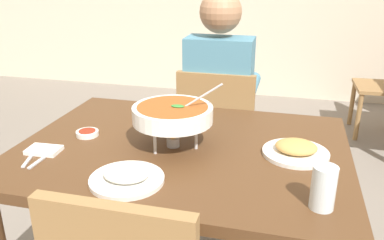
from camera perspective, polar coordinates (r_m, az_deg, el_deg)
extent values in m
cube|color=#51331C|center=(1.55, -1.38, -4.35)|extent=(1.24, 0.93, 0.04)
cylinder|color=#51331C|center=(2.25, -12.43, -7.36)|extent=(0.07, 0.07, 0.74)
cylinder|color=#51331C|center=(2.05, 17.55, -10.90)|extent=(0.07, 0.07, 0.74)
cube|color=olive|center=(2.43, 4.07, -2.89)|extent=(0.44, 0.44, 0.03)
cube|color=olive|center=(2.16, 3.26, 0.83)|extent=(0.42, 0.04, 0.45)
cylinder|color=olive|center=(2.68, 8.71, -6.08)|extent=(0.04, 0.04, 0.42)
cylinder|color=olive|center=(2.73, 0.74, -5.25)|extent=(0.04, 0.04, 0.42)
cylinder|color=olive|center=(2.35, 7.70, -10.20)|extent=(0.04, 0.04, 0.42)
cylinder|color=olive|center=(2.41, -1.42, -9.13)|extent=(0.04, 0.04, 0.42)
cylinder|color=#2D2D38|center=(2.53, 6.27, -7.28)|extent=(0.10, 0.10, 0.45)
cylinder|color=#2D2D38|center=(2.56, 1.81, -6.80)|extent=(0.10, 0.10, 0.45)
cube|color=#2D2D38|center=(2.39, 4.02, -1.44)|extent=(0.32, 0.32, 0.12)
cube|color=teal|center=(2.21, 3.85, 5.23)|extent=(0.36, 0.20, 0.50)
sphere|color=#A57756|center=(2.14, 4.10, 15.08)|extent=(0.22, 0.22, 0.22)
cylinder|color=teal|center=(2.39, 8.49, 5.04)|extent=(0.08, 0.28, 0.08)
cylinder|color=teal|center=(2.44, 0.99, 5.61)|extent=(0.08, 0.28, 0.08)
cylinder|color=silver|center=(1.50, 0.59, -2.35)|extent=(0.01, 0.01, 0.10)
cylinder|color=silver|center=(1.60, -3.45, -0.79)|extent=(0.01, 0.01, 0.10)
cylinder|color=silver|center=(1.46, -5.29, -2.99)|extent=(0.01, 0.01, 0.10)
torus|color=silver|center=(1.50, -2.75, -0.25)|extent=(0.21, 0.21, 0.01)
cylinder|color=#B2B2B7|center=(1.53, -2.70, -3.11)|extent=(0.05, 0.05, 0.04)
cone|color=orange|center=(1.52, -2.72, -2.01)|extent=(0.02, 0.02, 0.04)
cylinder|color=white|center=(1.49, -2.77, 0.82)|extent=(0.30, 0.30, 0.06)
cylinder|color=#994C1E|center=(1.48, -2.79, 1.73)|extent=(0.26, 0.26, 0.01)
ellipsoid|color=#388433|center=(1.47, -2.05, 2.00)|extent=(0.05, 0.03, 0.01)
cylinder|color=silver|center=(1.46, 0.79, 2.99)|extent=(0.18, 0.01, 0.13)
cylinder|color=white|center=(1.31, -9.24, -8.35)|extent=(0.24, 0.24, 0.01)
ellipsoid|color=white|center=(1.30, -9.30, -7.37)|extent=(0.15, 0.13, 0.04)
cylinder|color=white|center=(1.51, 14.50, -4.56)|extent=(0.24, 0.24, 0.01)
ellipsoid|color=tan|center=(1.50, 14.59, -3.68)|extent=(0.15, 0.13, 0.04)
cylinder|color=white|center=(1.68, -14.68, -1.86)|extent=(0.09, 0.09, 0.02)
cylinder|color=maroon|center=(1.68, -14.71, -1.58)|extent=(0.07, 0.07, 0.01)
cube|color=white|center=(1.58, -20.30, -4.03)|extent=(0.12, 0.09, 0.02)
cube|color=silver|center=(1.56, -21.90, -4.81)|extent=(0.06, 0.17, 0.01)
cube|color=silver|center=(1.53, -20.37, -5.06)|extent=(0.01, 0.17, 0.01)
cylinder|color=silver|center=(1.19, 18.18, -9.11)|extent=(0.07, 0.07, 0.13)
cylinder|color=gold|center=(1.20, 18.07, -9.94)|extent=(0.06, 0.06, 0.08)
cube|color=olive|center=(3.87, 25.38, 4.24)|extent=(0.45, 0.45, 0.03)
cylinder|color=olive|center=(4.07, 21.79, 2.22)|extent=(0.04, 0.04, 0.42)
cylinder|color=olive|center=(3.72, 22.56, 0.38)|extent=(0.04, 0.04, 0.42)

